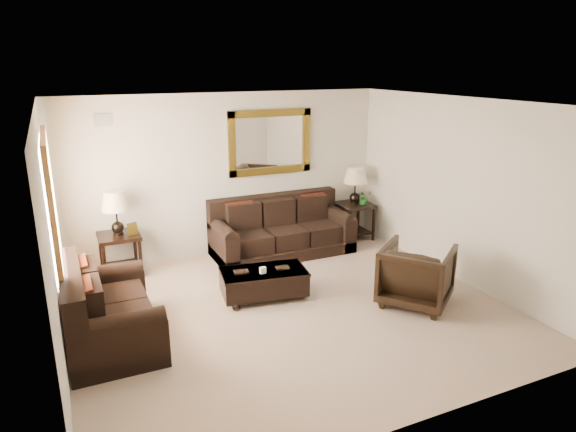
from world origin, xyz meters
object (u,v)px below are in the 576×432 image
coffee_table (264,280)px  armchair (417,272)px  loveseat (105,314)px  sofa (281,233)px  end_table_right (355,192)px  end_table_left (117,221)px

coffee_table → armchair: bearing=-20.9°
loveseat → coffee_table: (2.12, 0.34, -0.10)m
sofa → end_table_right: size_ratio=1.74×
end_table_left → armchair: end_table_left is taller
loveseat → end_table_right: end_table_right is taller
end_table_left → armchair: (3.50, -2.67, -0.42)m
sofa → end_table_right: 1.63m
end_table_right → loveseat: bearing=-156.7°
end_table_right → armchair: bearing=-104.1°
end_table_right → end_table_left: bearing=180.0°
sofa → end_table_right: bearing=4.3°
coffee_table → armchair: armchair is taller
coffee_table → sofa: bearing=67.2°
end_table_left → coffee_table: bearing=-44.0°
sofa → loveseat: sofa is taller
end_table_left → armchair: size_ratio=1.47×
end_table_left → coffee_table: 2.44m
end_table_left → loveseat: bearing=-102.0°
sofa → end_table_left: bearing=177.4°
coffee_table → loveseat: bearing=-161.9°
loveseat → end_table_right: (4.59, 1.98, 0.53)m
sofa → coffee_table: sofa is taller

